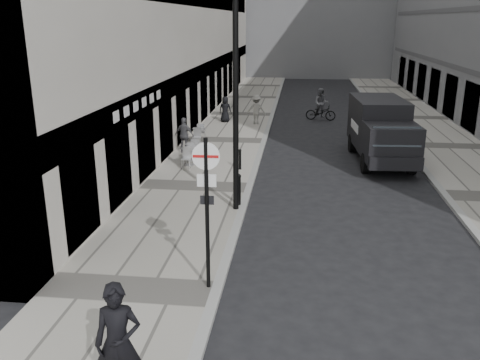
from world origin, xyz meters
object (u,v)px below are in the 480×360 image
Objects in this scene: panel_van at (381,128)px; cyclist at (321,108)px; lamppost at (236,91)px; walking_man at (118,343)px; sign_post at (207,194)px.

cyclist is (-2.24, 9.46, -0.73)m from panel_van.
lamppost is at bearing -93.57° from cyclist.
walking_man is at bearing -95.03° from lamppost.
cyclist is at bearing 71.86° from walking_man.
sign_post is 1.77× the size of cyclist.
lamppost reaches higher than panel_van.
panel_van is at bearing 51.80° from lamppost.
cyclist is at bearing 78.70° from lamppost.
lamppost is at bearing 75.96° from walking_man.
cyclist is at bearing 79.80° from sign_post.
panel_van is at bearing 59.29° from walking_man.
walking_man is 0.35× the size of panel_van.
walking_man is 9.29m from lamppost.
panel_van reaches higher than cyclist.
walking_man is at bearing -91.41° from cyclist.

